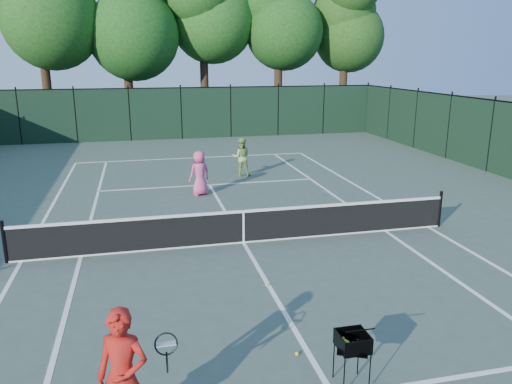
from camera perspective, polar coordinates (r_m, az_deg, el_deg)
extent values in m
plane|color=#445348|center=(13.32, -1.43, -5.82)|extent=(90.00, 90.00, 0.00)
cube|color=white|center=(13.40, -25.24, -7.19)|extent=(0.10, 23.77, 0.01)
cube|color=white|center=(15.33, 19.10, -3.81)|extent=(0.10, 23.77, 0.01)
cube|color=white|center=(13.17, -19.38, -6.96)|extent=(0.10, 23.77, 0.01)
cube|color=white|center=(14.66, 14.55, -4.31)|extent=(0.10, 23.77, 0.01)
cube|color=white|center=(24.65, -7.14, 3.90)|extent=(10.97, 0.10, 0.01)
cube|color=white|center=(19.34, -5.34, 0.83)|extent=(8.23, 0.10, 0.01)
cube|color=white|center=(13.31, -1.43, -5.81)|extent=(0.10, 12.80, 0.01)
cube|color=black|center=(13.16, -1.45, -3.97)|extent=(11.60, 0.03, 0.85)
cube|color=white|center=(13.03, -1.46, -2.23)|extent=(11.60, 0.05, 0.07)
cube|color=white|center=(13.31, -1.43, -5.74)|extent=(11.60, 0.05, 0.04)
cube|color=white|center=(13.16, -1.45, -3.97)|extent=(0.05, 0.04, 0.91)
cylinder|color=black|center=(13.30, -26.83, -5.12)|extent=(0.09, 0.09, 1.06)
cylinder|color=black|center=(15.35, 20.27, -1.83)|extent=(0.09, 0.09, 1.06)
cube|color=black|center=(30.45, -8.53, 8.84)|extent=(24.00, 0.05, 3.00)
cylinder|color=black|center=(34.69, -22.68, 10.10)|extent=(0.56, 0.56, 4.80)
cylinder|color=black|center=(34.08, -14.25, 10.30)|extent=(0.56, 0.56, 4.30)
ellipsoid|color=#144313|center=(34.11, -14.89, 19.70)|extent=(6.00, 6.00, 9.30)
cylinder|color=black|center=(34.84, -5.88, 11.35)|extent=(0.56, 0.56, 5.00)
cylinder|color=black|center=(35.18, 2.53, 11.12)|extent=(0.56, 0.56, 4.60)
ellipsoid|color=#154112|center=(35.26, 2.65, 20.67)|extent=(6.20, 6.20, 9.61)
cylinder|color=black|center=(37.31, 9.87, 11.00)|extent=(0.56, 0.56, 4.40)
ellipsoid|color=#1A4212|center=(37.34, 10.27, 19.49)|extent=(5.80, 5.80, 8.99)
imported|color=red|center=(6.81, -14.93, -19.83)|extent=(0.79, 0.66, 1.84)
cylinder|color=black|center=(6.91, -10.14, -18.62)|extent=(0.03, 0.03, 0.30)
torus|color=black|center=(6.77, -10.25, -16.72)|extent=(0.30, 0.10, 0.30)
imported|color=#E75183|center=(17.78, -6.46, 2.15)|extent=(0.91, 0.77, 1.59)
imported|color=#91B85C|center=(20.58, -1.69, 4.01)|extent=(0.84, 0.70, 1.58)
cylinder|color=black|center=(7.80, 10.04, -20.02)|extent=(0.02, 0.02, 0.60)
cylinder|color=black|center=(7.95, 12.88, -19.45)|extent=(0.02, 0.02, 0.60)
cylinder|color=black|center=(8.11, 8.87, -18.47)|extent=(0.02, 0.02, 0.60)
cylinder|color=black|center=(8.25, 11.60, -17.97)|extent=(0.02, 0.02, 0.60)
cube|color=black|center=(7.80, 11.01, -16.38)|extent=(0.59, 0.59, 0.25)
sphere|color=#BED22B|center=(7.84, 10.98, -16.84)|extent=(0.07, 0.07, 0.07)
sphere|color=#BED22B|center=(7.84, 10.98, -16.84)|extent=(0.07, 0.07, 0.07)
sphere|color=#BED22B|center=(7.84, 10.98, -16.84)|extent=(0.07, 0.07, 0.07)
sphere|color=#BED22B|center=(7.84, 10.98, -16.84)|extent=(0.07, 0.07, 0.07)
sphere|color=#BED22B|center=(7.84, 10.98, -16.84)|extent=(0.07, 0.07, 0.07)
sphere|color=#BED22B|center=(7.84, 10.98, -16.84)|extent=(0.07, 0.07, 0.07)
sphere|color=#BED22B|center=(7.84, 10.98, -16.84)|extent=(0.07, 0.07, 0.07)
sphere|color=#BED22B|center=(7.84, 10.98, -16.84)|extent=(0.07, 0.07, 0.07)
sphere|color=#BED22B|center=(7.84, 10.98, -16.84)|extent=(0.07, 0.07, 0.07)
sphere|color=#BED22B|center=(7.84, 10.98, -16.84)|extent=(0.07, 0.07, 0.07)
sphere|color=#BED22B|center=(7.84, 10.98, -16.84)|extent=(0.07, 0.07, 0.07)
sphere|color=#BED22B|center=(7.84, 10.98, -16.84)|extent=(0.07, 0.07, 0.07)
sphere|color=#BED22B|center=(7.84, 10.98, -16.84)|extent=(0.07, 0.07, 0.07)
sphere|color=#C7D22A|center=(8.68, 4.70, -17.94)|extent=(0.07, 0.07, 0.07)
sphere|color=#E4F331|center=(10.91, 1.23, -10.55)|extent=(0.07, 0.07, 0.07)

